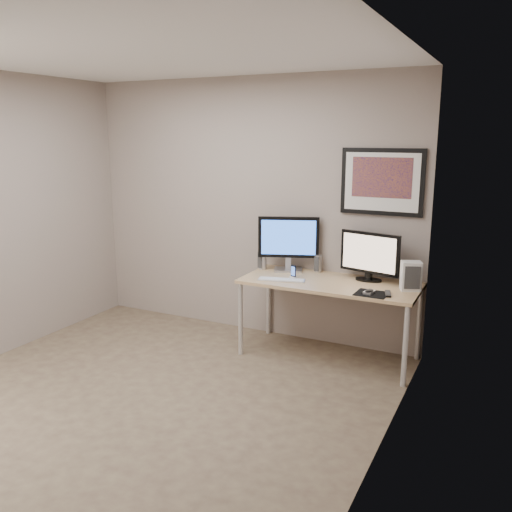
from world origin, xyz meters
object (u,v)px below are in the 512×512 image
at_px(desk, 330,288).
at_px(monitor_large, 288,241).
at_px(monitor_tv, 370,255).
at_px(phone_dock, 293,272).
at_px(fan_unit, 411,276).
at_px(speaker_left, 263,260).
at_px(framed_art, 382,182).
at_px(speaker_right, 318,263).
at_px(keyboard, 281,280).

xyz_separation_m(desk, monitor_large, (-0.50, 0.19, 0.36)).
relative_size(monitor_tv, phone_dock, 4.62).
xyz_separation_m(desk, fan_unit, (0.71, 0.04, 0.19)).
bearing_deg(phone_dock, desk, 25.43).
distance_m(speaker_left, fan_unit, 1.46).
bearing_deg(framed_art, speaker_left, -170.62).
xyz_separation_m(speaker_right, phone_dock, (-0.13, -0.32, -0.02)).
relative_size(desk, speaker_right, 9.42).
distance_m(phone_dock, keyboard, 0.15).
height_order(monitor_large, fan_unit, monitor_large).
distance_m(desk, monitor_tv, 0.47).
height_order(framed_art, fan_unit, framed_art).
bearing_deg(speaker_right, desk, -50.69).
xyz_separation_m(monitor_tv, fan_unit, (0.40, -0.14, -0.11)).
relative_size(monitor_large, keyboard, 1.32).
height_order(desk, speaker_right, speaker_right).
bearing_deg(monitor_tv, phone_dock, -149.10).
relative_size(monitor_large, speaker_left, 2.96).
xyz_separation_m(speaker_left, speaker_right, (0.53, 0.13, -0.01)).
bearing_deg(monitor_tv, speaker_right, -178.57).
bearing_deg(fan_unit, phone_dock, 162.03).
relative_size(keyboard, fan_unit, 1.70).
xyz_separation_m(monitor_tv, keyboard, (-0.72, -0.34, -0.23)).
bearing_deg(framed_art, phone_dock, -152.04).
bearing_deg(monitor_large, desk, -41.94).
bearing_deg(fan_unit, speaker_right, 143.18).
height_order(speaker_left, fan_unit, fan_unit).
xyz_separation_m(desk, monitor_tv, (0.31, 0.18, 0.31)).
xyz_separation_m(monitor_large, speaker_right, (0.28, 0.09, -0.21)).
distance_m(monitor_large, keyboard, 0.47).
bearing_deg(speaker_right, framed_art, 6.41).
xyz_separation_m(framed_art, phone_dock, (-0.70, -0.37, -0.83)).
distance_m(monitor_tv, phone_dock, 0.71).
bearing_deg(desk, fan_unit, 3.35).
bearing_deg(phone_dock, keyboard, -98.43).
bearing_deg(keyboard, phone_dock, 48.27).
height_order(speaker_left, phone_dock, speaker_left).
distance_m(speaker_right, fan_unit, 0.96).
xyz_separation_m(desk, speaker_left, (-0.75, 0.15, 0.16)).
relative_size(framed_art, monitor_large, 1.33).
bearing_deg(desk, framed_art, 43.46).
relative_size(desk, phone_dock, 13.02).
bearing_deg(desk, keyboard, -158.43).
distance_m(desk, phone_dock, 0.37).
distance_m(speaker_left, keyboard, 0.47).
bearing_deg(speaker_right, monitor_large, -160.67).
height_order(monitor_tv, speaker_left, monitor_tv).
bearing_deg(monitor_large, speaker_left, 169.10).
xyz_separation_m(monitor_large, fan_unit, (1.20, -0.15, -0.17)).
height_order(monitor_large, monitor_tv, monitor_large).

